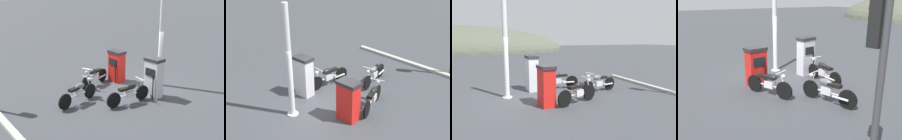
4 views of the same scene
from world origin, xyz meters
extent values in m
plane|color=#383A3F|center=(0.00, 0.00, 0.00)|extent=(120.00, 120.00, 0.00)
cube|color=red|center=(0.13, -1.22, 0.69)|extent=(0.52, 0.75, 1.38)
cube|color=black|center=(0.38, -1.20, 0.99)|extent=(0.07, 0.50, 0.32)
cube|color=#262628|center=(0.13, -1.22, 1.44)|extent=(0.57, 0.83, 0.12)
cylinder|color=black|center=(0.40, -0.98, 0.48)|extent=(0.05, 0.05, 0.89)
cube|color=silver|center=(0.13, 1.22, 0.77)|extent=(0.50, 0.70, 1.54)
cube|color=black|center=(0.37, 1.23, 1.11)|extent=(0.06, 0.47, 0.32)
cube|color=#262628|center=(0.13, 1.22, 1.60)|extent=(0.55, 0.78, 0.12)
cylinder|color=black|center=(0.39, 1.44, 0.54)|extent=(0.05, 0.05, 1.00)
cylinder|color=black|center=(1.92, -1.12, 0.31)|extent=(0.61, 0.29, 0.63)
cylinder|color=black|center=(0.70, -1.59, 0.31)|extent=(0.61, 0.29, 0.63)
cube|color=silver|center=(1.35, -1.33, 0.41)|extent=(0.41, 0.32, 0.24)
cylinder|color=silver|center=(1.31, -1.35, 0.36)|extent=(0.93, 0.40, 0.05)
ellipsoid|color=black|center=(1.42, -1.31, 0.69)|extent=(0.53, 0.38, 0.24)
cube|color=black|center=(1.10, -1.43, 0.66)|extent=(0.48, 0.35, 0.10)
cylinder|color=silver|center=(1.88, -1.13, 0.61)|extent=(0.26, 0.13, 0.57)
cylinder|color=silver|center=(1.81, -1.16, 0.93)|extent=(0.24, 0.54, 0.04)
sphere|color=silver|center=(1.90, -1.12, 0.81)|extent=(0.18, 0.18, 0.14)
cylinder|color=silver|center=(0.84, -1.41, 0.33)|extent=(0.54, 0.26, 0.07)
cylinder|color=black|center=(0.72, 1.17, 0.31)|extent=(0.62, 0.11, 0.61)
cylinder|color=black|center=(2.11, 1.08, 0.31)|extent=(0.62, 0.11, 0.61)
cube|color=silver|center=(1.36, 1.13, 0.41)|extent=(0.37, 0.22, 0.24)
cylinder|color=silver|center=(1.41, 1.13, 0.36)|extent=(1.04, 0.12, 0.05)
ellipsoid|color=black|center=(1.29, 1.14, 0.69)|extent=(0.49, 0.25, 0.24)
cube|color=black|center=(1.63, 1.11, 0.66)|extent=(0.45, 0.23, 0.10)
cylinder|color=silver|center=(0.76, 1.17, 0.61)|extent=(0.26, 0.06, 0.57)
cylinder|color=silver|center=(0.84, 1.17, 0.93)|extent=(0.07, 0.56, 0.04)
sphere|color=silver|center=(0.74, 1.17, 0.81)|extent=(0.15, 0.15, 0.14)
cylinder|color=silver|center=(1.90, 0.98, 0.33)|extent=(0.55, 0.11, 0.07)
cylinder|color=black|center=(2.29, -0.27, 0.31)|extent=(0.61, 0.22, 0.62)
cylinder|color=black|center=(3.64, 0.08, 0.31)|extent=(0.61, 0.22, 0.62)
cube|color=silver|center=(2.91, -0.11, 0.41)|extent=(0.40, 0.28, 0.24)
cylinder|color=silver|center=(2.96, -0.10, 0.36)|extent=(1.02, 0.31, 0.05)
ellipsoid|color=#595B60|center=(2.85, -0.13, 0.69)|extent=(0.52, 0.33, 0.24)
cube|color=black|center=(3.18, -0.04, 0.66)|extent=(0.48, 0.30, 0.10)
cylinder|color=silver|center=(2.33, -0.26, 0.61)|extent=(0.26, 0.10, 0.57)
cylinder|color=silver|center=(2.41, -0.24, 0.93)|extent=(0.18, 0.55, 0.04)
sphere|color=silver|center=(2.31, -0.27, 0.81)|extent=(0.17, 0.17, 0.14)
cylinder|color=silver|center=(3.47, -0.09, 0.33)|extent=(0.55, 0.21, 0.07)
cylinder|color=silver|center=(-1.10, 0.40, 2.05)|extent=(0.20, 0.20, 4.09)
cylinder|color=silver|center=(-1.10, 0.40, 0.02)|extent=(0.40, 0.40, 0.04)
cube|color=#9E9E93|center=(5.83, 0.00, 0.06)|extent=(0.26, 6.26, 0.12)
camera|label=1|loc=(8.27, 8.94, 4.70)|focal=45.93mm
camera|label=2|loc=(-6.31, -7.23, 6.07)|focal=47.41mm
camera|label=3|loc=(-1.95, -8.44, 2.46)|focal=34.01mm
camera|label=4|loc=(8.19, -5.25, 3.31)|focal=38.66mm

